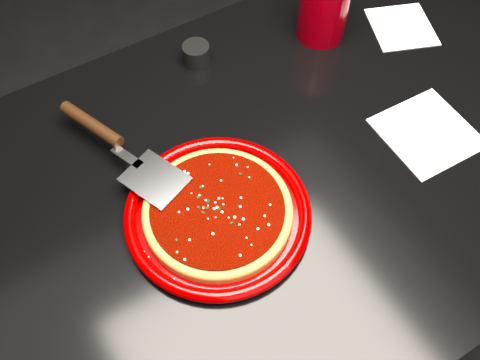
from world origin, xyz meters
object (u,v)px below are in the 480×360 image
object	(u,v)px
cup	(324,7)
ramekin	(196,54)
plate	(218,213)
table	(275,255)
pizza_server	(122,148)

from	to	relation	value
cup	ramekin	distance (m)	0.26
plate	cup	size ratio (longest dim) A/B	2.21
table	plate	world-z (taller)	plate
plate	cup	world-z (taller)	cup
cup	plate	bearing A→B (deg)	-146.39
pizza_server	ramekin	world-z (taller)	pizza_server
pizza_server	ramekin	size ratio (longest dim) A/B	6.20
pizza_server	ramekin	distance (m)	0.26
table	cup	distance (m)	0.55
table	cup	xyz separation A→B (m)	(0.24, 0.23, 0.44)
plate	cup	bearing A→B (deg)	33.61
table	ramekin	distance (m)	0.49
ramekin	table	bearing A→B (deg)	-87.06
pizza_server	table	bearing A→B (deg)	-52.53
plate	pizza_server	distance (m)	0.20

